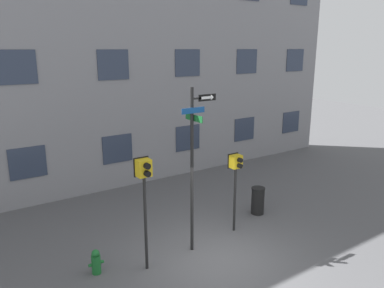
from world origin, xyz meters
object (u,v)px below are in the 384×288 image
object	(u,v)px
street_sign_pole	(194,159)
pedestrian_signal_right	(236,171)
fire_hydrant	(96,262)
trash_bin	(258,201)
pedestrian_signal_left	(144,182)

from	to	relation	value
street_sign_pole	pedestrian_signal_right	xyz separation A→B (m)	(1.71, 0.22, -0.72)
street_sign_pole	fire_hydrant	bearing A→B (deg)	171.73
street_sign_pole	trash_bin	distance (m)	3.99
pedestrian_signal_left	fire_hydrant	bearing A→B (deg)	155.53
pedestrian_signal_left	street_sign_pole	bearing A→B (deg)	4.93
fire_hydrant	trash_bin	world-z (taller)	trash_bin
fire_hydrant	street_sign_pole	bearing A→B (deg)	-8.27
pedestrian_signal_left	trash_bin	xyz separation A→B (m)	(4.80, 0.88, -1.93)
fire_hydrant	trash_bin	bearing A→B (deg)	3.28
street_sign_pole	pedestrian_signal_right	bearing A→B (deg)	7.50
pedestrian_signal_left	fire_hydrant	distance (m)	2.46
street_sign_pole	trash_bin	xyz separation A→B (m)	(3.22, 0.74, -2.24)
trash_bin	street_sign_pole	bearing A→B (deg)	-166.96
street_sign_pole	pedestrian_signal_left	xyz separation A→B (m)	(-1.58, -0.14, -0.31)
trash_bin	pedestrian_signal_right	bearing A→B (deg)	-160.98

